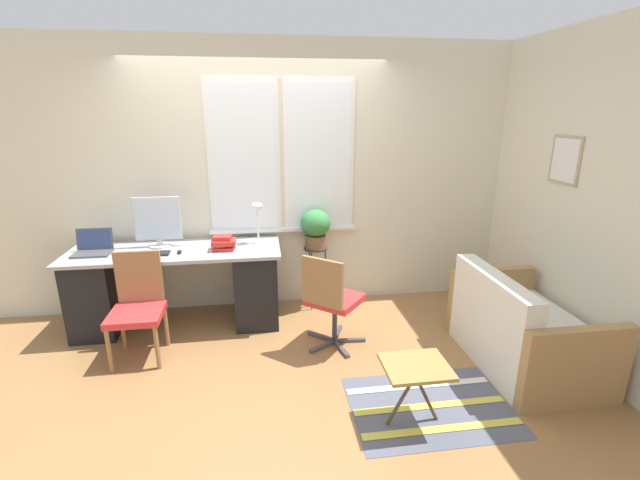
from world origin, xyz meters
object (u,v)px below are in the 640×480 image
monitor (158,222)px  plant_stand (315,255)px  keyboard (151,254)px  desk_chair_wooden (137,305)px  office_chair_swivel (331,299)px  mouse (179,252)px  desk_lamp (257,214)px  folding_stool (416,370)px  book_stack (223,243)px  potted_plant (315,226)px  couch_loveseat (521,333)px  laptop (93,248)px

monitor → plant_stand: monitor is taller
monitor → keyboard: (-0.03, -0.25, -0.23)m
desk_chair_wooden → office_chair_swivel: desk_chair_wooden is taller
desk_chair_wooden → office_chair_swivel: 1.64m
keyboard → mouse: bearing=-0.5°
keyboard → mouse: mouse is taller
keyboard → desk_lamp: size_ratio=0.79×
desk_chair_wooden → monitor: bearing=82.4°
folding_stool → desk_lamp: bearing=119.1°
keyboard → book_stack: (0.64, 0.06, 0.06)m
book_stack → desk_chair_wooden: 0.91m
keyboard → mouse: (0.25, -0.00, 0.01)m
folding_stool → office_chair_swivel: bearing=110.3°
keyboard → potted_plant: size_ratio=0.81×
office_chair_swivel → plant_stand: bearing=-48.5°
desk_lamp → desk_chair_wooden: 1.34m
monitor → couch_loveseat: monitor is taller
office_chair_swivel → potted_plant: potted_plant is taller
mouse → book_stack: 0.40m
desk_lamp → couch_loveseat: size_ratio=0.33×
mouse → couch_loveseat: 3.04m
desk_lamp → laptop: bearing=-175.6°
keyboard → plant_stand: bearing=12.4°
desk_lamp → desk_chair_wooden: desk_lamp is taller
keyboard → book_stack: 0.65m
desk_lamp → book_stack: size_ratio=1.85×
book_stack → folding_stool: bearing=-50.6°
couch_loveseat → plant_stand: 2.04m
keyboard → mouse: 0.25m
laptop → monitor: bearing=13.5°
office_chair_swivel → couch_loveseat: (1.50, -0.47, -0.19)m
laptop → monitor: 0.60m
desk_lamp → folding_stool: size_ratio=0.90×
book_stack → plant_stand: size_ratio=0.33×
book_stack → desk_chair_wooden: book_stack is taller
plant_stand → desk_chair_wooden: bearing=-155.5°
keyboard → potted_plant: 1.59m
potted_plant → couch_loveseat: bearing=-40.8°
monitor → desk_chair_wooden: monitor is taller
laptop → desk_chair_wooden: laptop is taller
desk_lamp → office_chair_swivel: size_ratio=0.47×
keyboard → office_chair_swivel: bearing=-17.7°
book_stack → office_chair_swivel: size_ratio=0.25×
book_stack → office_chair_swivel: (0.93, -0.56, -0.38)m
book_stack → potted_plant: (0.91, 0.28, 0.05)m
desk_lamp → potted_plant: (0.58, 0.11, -0.18)m
monitor → mouse: size_ratio=7.19×
book_stack → plant_stand: book_stack is taller
book_stack → folding_stool: size_ratio=0.49×
laptop → desk_lamp: bearing=4.4°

